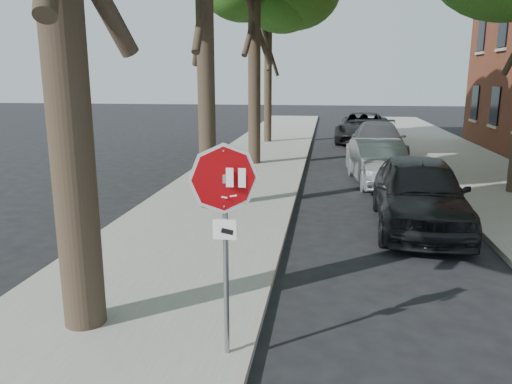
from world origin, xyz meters
TOP-DOWN VIEW (x-y plane):
  - ground at (0.00, 0.00)m, footprint 120.00×120.00m
  - sidewalk_left at (-2.50, 12.00)m, footprint 4.00×55.00m
  - sidewalk_right at (6.00, 12.00)m, footprint 4.00×55.00m
  - curb_left at (-0.45, 12.00)m, footprint 0.12×55.00m
  - curb_right at (3.95, 12.00)m, footprint 0.12×55.00m
  - stop_sign at (-0.70, -0.03)m, footprint 0.76×0.34m
  - tree_far at (-2.72, 21.11)m, footprint 5.29×4.91m
  - car_a at (2.60, 6.22)m, footprint 2.20×5.00m
  - car_b at (2.14, 11.17)m, footprint 2.00×4.52m
  - car_c at (2.60, 16.36)m, footprint 2.34×5.45m
  - car_d at (2.37, 22.25)m, footprint 3.30×6.05m

SIDE VIEW (x-z plane):
  - ground at x=0.00m, z-range 0.00..0.00m
  - sidewalk_left at x=-2.50m, z-range 0.00..0.12m
  - sidewalk_right at x=6.00m, z-range 0.00..0.12m
  - curb_left at x=-0.45m, z-range 0.00..0.13m
  - curb_right at x=3.95m, z-range 0.00..0.13m
  - car_b at x=2.14m, z-range 0.00..1.44m
  - car_c at x=2.60m, z-range 0.00..1.56m
  - car_d at x=2.37m, z-range 0.00..1.61m
  - car_a at x=2.60m, z-range 0.00..1.67m
  - stop_sign at x=-0.70m, z-range 0.64..3.25m
  - tree_far at x=-2.72m, z-range 2.55..11.88m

